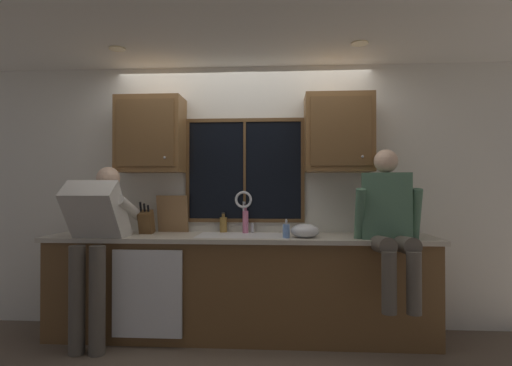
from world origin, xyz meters
name	(u,v)px	position (x,y,z in m)	size (l,w,h in m)	color
back_wall	(244,196)	(0.00, 0.06, 1.27)	(5.82, 0.12, 2.55)	silver
ceiling_downlight_left	(117,49)	(-1.03, -0.60, 2.54)	(0.14, 0.14, 0.01)	#FFEAB2
ceiling_downlight_right	(360,43)	(1.03, -0.60, 2.54)	(0.14, 0.14, 0.01)	#FFEAB2
window_glass	(245,170)	(0.02, -0.01, 1.52)	(1.10, 0.02, 0.95)	black
window_frame_top	(245,120)	(0.02, -0.02, 2.02)	(1.17, 0.02, 0.04)	brown
window_frame_bottom	(245,220)	(0.02, -0.02, 1.03)	(1.17, 0.02, 0.04)	brown
window_frame_left	(188,170)	(-0.55, -0.02, 1.52)	(0.04, 0.02, 0.95)	brown
window_frame_right	(303,170)	(0.59, -0.02, 1.52)	(0.04, 0.02, 0.95)	brown
window_mullion_center	(245,170)	(0.02, -0.02, 1.52)	(0.02, 0.02, 0.95)	brown
lower_cabinet_run	(240,288)	(0.00, -0.29, 0.44)	(3.42, 0.58, 0.88)	brown
countertop	(240,238)	(0.00, -0.31, 0.90)	(3.48, 0.62, 0.04)	beige
dishwasher_front	(147,294)	(-0.75, -0.61, 0.46)	(0.60, 0.02, 0.74)	white
upper_cabinet_left	(151,135)	(-0.87, -0.17, 1.86)	(0.62, 0.36, 0.72)	brown
upper_cabinet_right	(338,133)	(0.91, -0.17, 1.86)	(0.62, 0.36, 0.72)	brown
sink	(242,246)	(0.02, -0.30, 0.82)	(0.80, 0.46, 0.21)	silver
faucet	(244,207)	(0.03, -0.12, 1.17)	(0.18, 0.09, 0.40)	silver
person_standing	(96,234)	(-1.20, -0.61, 0.96)	(0.53, 0.70, 1.54)	#595147
person_sitting_on_counter	(389,218)	(1.27, -0.57, 1.10)	(0.54, 0.62, 1.26)	#595147
knife_block	(146,222)	(-0.89, -0.23, 1.03)	(0.12, 0.18, 0.32)	brown
cutting_board	(173,214)	(-0.68, -0.09, 1.10)	(0.30, 0.02, 0.37)	#997047
mixing_bowl	(305,231)	(0.58, -0.41, 0.98)	(0.25, 0.25, 0.12)	silver
soap_dispenser	(286,231)	(0.42, -0.47, 0.98)	(0.06, 0.07, 0.17)	#668CCC
bottle_green_glass	(245,221)	(0.04, -0.12, 1.03)	(0.06, 0.06, 0.28)	pink
bottle_tall_clear	(223,224)	(-0.18, -0.06, 1.00)	(0.07, 0.07, 0.19)	olive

